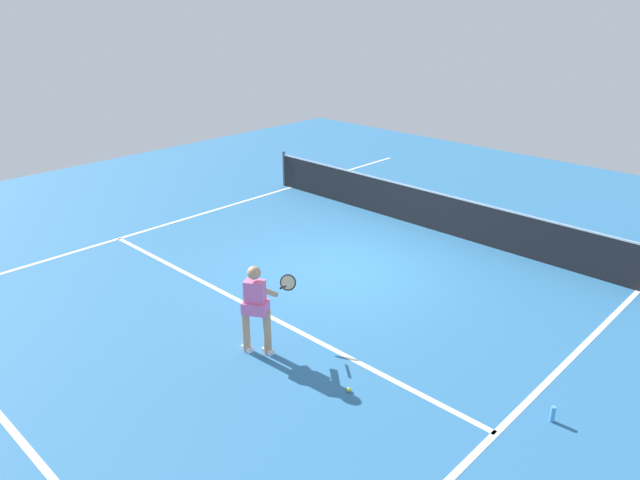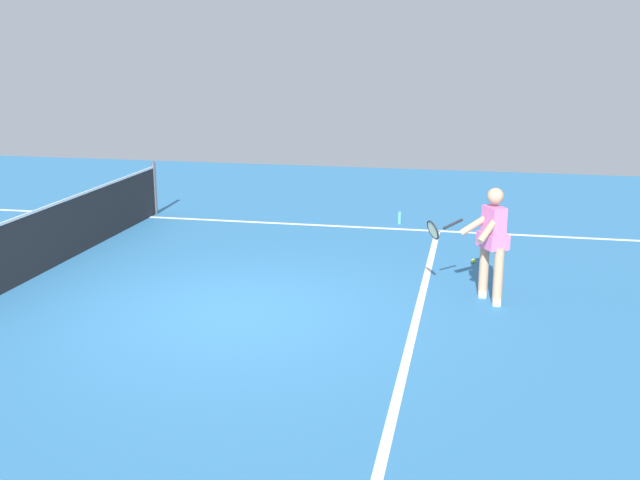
# 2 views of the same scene
# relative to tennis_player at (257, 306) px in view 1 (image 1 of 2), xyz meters

# --- Properties ---
(ground_plane) EXTENTS (24.23, 24.23, 0.00)m
(ground_plane) POSITION_rel_tennis_player_xyz_m (-1.17, 3.24, -0.85)
(ground_plane) COLOR teal
(baseline_marking) EXTENTS (10.98, 0.10, 0.01)m
(baseline_marking) POSITION_rel_tennis_player_xyz_m (-1.17, -3.58, -0.84)
(baseline_marking) COLOR white
(baseline_marking) RESTS_ON ground
(service_line_marking) EXTENTS (9.98, 0.10, 0.01)m
(service_line_marking) POSITION_rel_tennis_player_xyz_m (-1.17, 0.88, -0.84)
(service_line_marking) COLOR white
(service_line_marking) RESTS_ON ground
(sideline_left_marking) EXTENTS (0.10, 16.64, 0.01)m
(sideline_left_marking) POSITION_rel_tennis_player_xyz_m (-6.16, 3.24, -0.84)
(sideline_left_marking) COLOR white
(sideline_left_marking) RESTS_ON ground
(sideline_right_marking) EXTENTS (0.10, 16.64, 0.01)m
(sideline_right_marking) POSITION_rel_tennis_player_xyz_m (3.82, 3.24, -0.84)
(sideline_right_marking) COLOR white
(sideline_right_marking) RESTS_ON ground
(court_net) EXTENTS (10.66, 0.08, 1.07)m
(court_net) POSITION_rel_tennis_player_xyz_m (-1.17, 6.62, -0.35)
(court_net) COLOR #4C4C51
(court_net) RESTS_ON ground
(tennis_player) EXTENTS (0.68, 1.14, 1.55)m
(tennis_player) POSITION_rel_tennis_player_xyz_m (0.00, 0.00, 0.00)
(tennis_player) COLOR tan
(tennis_player) RESTS_ON ground
(tennis_ball_near) EXTENTS (0.07, 0.07, 0.07)m
(tennis_ball_near) POSITION_rel_tennis_player_xyz_m (1.79, 0.21, -0.81)
(tennis_ball_near) COLOR #D1E533
(tennis_ball_near) RESTS_ON ground
(water_bottle) EXTENTS (0.07, 0.07, 0.24)m
(water_bottle) POSITION_rel_tennis_player_xyz_m (4.25, 1.64, -0.73)
(water_bottle) COLOR #4C9EE5
(water_bottle) RESTS_ON ground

